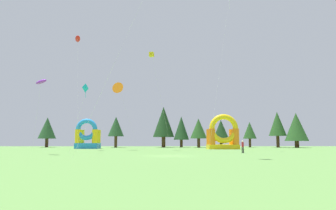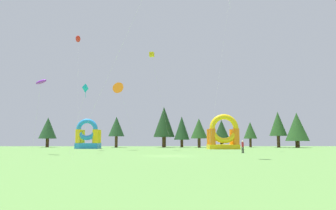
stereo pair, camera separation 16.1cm
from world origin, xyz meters
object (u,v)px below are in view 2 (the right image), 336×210
Objects in this scene: person_midfield at (243,146)px; kite_orange_delta at (120,90)px; kite_red_parafoil at (78,39)px; inflatable_orange_dome at (88,138)px; kite_purple_parafoil at (41,82)px; inflatable_blue_arch at (223,136)px; kite_cyan_diamond at (86,89)px; kite_yellow_box at (152,55)px.

kite_orange_delta is at bearing -36.17° from person_midfield.
kite_red_parafoil is 3.38× the size of inflatable_orange_dome.
kite_purple_parafoil is (-7.03, -18.15, -1.91)m from kite_orange_delta.
kite_red_parafoil is at bearing -26.70° from person_midfield.
inflatable_orange_dome is at bearing 91.34° from kite_purple_parafoil.
inflatable_blue_arch is (26.86, 5.59, -17.37)m from kite_red_parafoil.
inflatable_blue_arch is at bearing 43.31° from kite_cyan_diamond.
kite_orange_delta is at bearing -51.69° from inflatable_orange_dome.
kite_orange_delta is at bearing -163.99° from inflatable_blue_arch.
kite_yellow_box is 20.67m from inflatable_blue_arch.
kite_yellow_box is 0.85× the size of kite_red_parafoil.
kite_yellow_box reaches higher than kite_cyan_diamond.
kite_yellow_box is at bearing -46.34° from person_midfield.
inflatable_orange_dome is at bearing 171.11° from inflatable_blue_arch.
kite_cyan_diamond is 30.27m from inflatable_blue_arch.
kite_purple_parafoil is 5.55× the size of person_midfield.
kite_orange_delta reaches higher than inflatable_orange_dome.
kite_cyan_diamond is 5.72m from kite_purple_parafoil.
kite_yellow_box is 2.61× the size of inflatable_blue_arch.
kite_yellow_box is 1.91× the size of kite_purple_parafoil.
person_midfield is at bearing 7.81° from kite_purple_parafoil.
kite_cyan_diamond reaches higher than inflatable_blue_arch.
kite_cyan_diamond is at bearing -118.78° from kite_yellow_box.
kite_purple_parafoil is at bearing -111.16° from kite_orange_delta.
inflatable_blue_arch is (13.57, 5.76, -14.48)m from kite_yellow_box.
kite_yellow_box is 22.21m from inflatable_orange_dome.
kite_red_parafoil is at bearing -179.47° from kite_orange_delta.
kite_yellow_box is at bearing -2.48° from kite_orange_delta.
inflatable_orange_dome is (-0.04, 9.79, -17.60)m from kite_red_parafoil.
kite_purple_parafoil is (-12.67, -17.91, -8.18)m from kite_yellow_box.
kite_orange_delta is 19.56m from kite_purple_parafoil.
kite_purple_parafoil is at bearing -125.28° from kite_yellow_box.
kite_purple_parafoil is (0.61, -18.08, -11.08)m from kite_red_parafoil.
kite_red_parafoil is 20.14m from inflatable_orange_dome.
inflatable_orange_dome is 27.23m from inflatable_blue_arch.
kite_yellow_box reaches higher than person_midfield.
kite_purple_parafoil is 1.37× the size of inflatable_blue_arch.
inflatable_blue_arch is at bearing 16.01° from kite_orange_delta.
kite_orange_delta is 1.96× the size of inflatable_orange_dome.
kite_cyan_diamond is 18.70m from kite_yellow_box.
inflatable_orange_dome is at bearing 128.31° from kite_orange_delta.
kite_red_parafoil reaches higher than kite_orange_delta.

